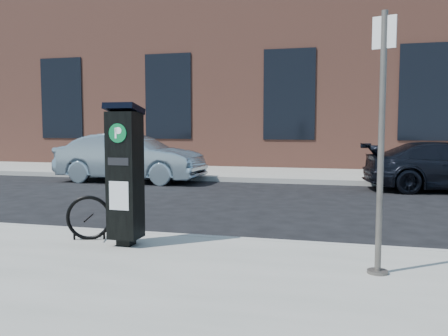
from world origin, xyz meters
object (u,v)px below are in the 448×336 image
(parking_kiosk, at_px, (125,173))
(car_silver, at_px, (130,158))
(sign_pole, at_px, (381,146))
(bike_rack, at_px, (89,218))

(parking_kiosk, height_order, car_silver, parking_kiosk)
(sign_pole, xyz_separation_m, car_silver, (-7.01, 8.44, -0.78))
(parking_kiosk, distance_m, sign_pole, 3.28)
(bike_rack, distance_m, car_silver, 8.45)
(parking_kiosk, relative_size, bike_rack, 3.01)
(sign_pole, relative_size, bike_rack, 4.41)
(car_silver, bearing_deg, sign_pole, -139.77)
(sign_pole, distance_m, bike_rack, 4.06)
(parking_kiosk, bearing_deg, car_silver, 117.27)
(parking_kiosk, xyz_separation_m, bike_rack, (-0.65, 0.15, -0.67))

